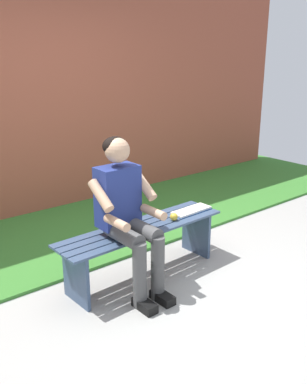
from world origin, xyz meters
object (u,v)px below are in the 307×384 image
bench_near (143,239)px  book_open (191,211)px  person_seated (127,210)px  apple (174,217)px

bench_near → book_open: book_open is taller
person_seated → bench_near: bearing=-156.6°
apple → book_open: (-0.28, -0.06, -0.03)m
person_seated → book_open: 0.85m
bench_near → book_open: (-0.58, 0.01, 0.13)m
book_open → person_seated: bearing=4.9°
bench_near → book_open: bearing=179.3°
bench_near → person_seated: bearing=23.4°
person_seated → apple: (-0.54, -0.03, -0.20)m
bench_near → book_open: size_ratio=3.85×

